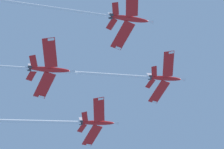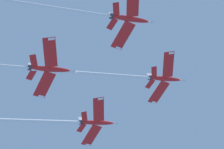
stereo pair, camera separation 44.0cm
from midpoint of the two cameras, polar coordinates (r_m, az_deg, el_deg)
name	(u,v)px [view 2 (the right image)]	position (r m, az deg, el deg)	size (l,w,h in m)	color
jet_lead	(136,77)	(115.38, 3.68, -0.34)	(32.88, 42.89, 17.53)	red
jet_left_wing	(68,122)	(118.51, -7.12, -7.42)	(29.89, 38.66, 15.31)	red
jet_right_wing	(103,15)	(101.61, -1.63, 9.42)	(34.42, 45.70, 17.33)	red
jet_slot	(21,67)	(104.46, -14.29, 1.18)	(32.88, 42.46, 16.60)	red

